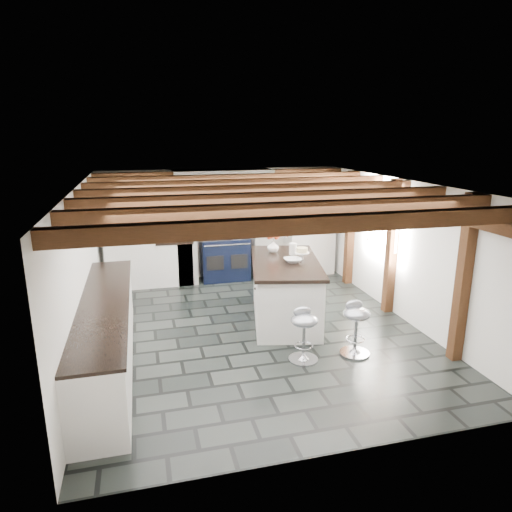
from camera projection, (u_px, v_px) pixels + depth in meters
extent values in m
plane|color=black|center=(256.00, 330.00, 7.24)|extent=(6.00, 6.00, 0.00)
plane|color=white|center=(221.00, 223.00, 9.74)|extent=(5.00, 0.00, 5.00)
plane|color=white|center=(82.00, 272.00, 6.34)|extent=(0.00, 6.00, 6.00)
plane|color=white|center=(402.00, 250.00, 7.54)|extent=(0.00, 6.00, 6.00)
plane|color=white|center=(256.00, 184.00, 6.64)|extent=(6.00, 6.00, 0.00)
cube|color=white|center=(186.00, 237.00, 9.32)|extent=(0.40, 0.60, 1.90)
cube|color=white|center=(261.00, 233.00, 9.71)|extent=(0.40, 0.60, 1.90)
cube|color=#4C2715|center=(223.00, 185.00, 9.24)|extent=(2.10, 0.65, 0.18)
cube|color=white|center=(223.00, 177.00, 9.20)|extent=(2.00, 0.60, 0.31)
cube|color=black|center=(226.00, 184.00, 8.93)|extent=(1.00, 0.03, 0.22)
cube|color=silver|center=(226.00, 184.00, 8.91)|extent=(0.90, 0.01, 0.14)
cube|color=white|center=(138.00, 237.00, 9.08)|extent=(1.30, 0.58, 2.00)
cube|color=white|center=(310.00, 228.00, 9.96)|extent=(1.00, 0.58, 2.00)
cube|color=white|center=(107.00, 335.00, 6.04)|extent=(0.60, 3.80, 0.88)
cube|color=black|center=(104.00, 302.00, 5.92)|extent=(0.64, 3.80, 0.04)
cube|color=white|center=(174.00, 262.00, 9.40)|extent=(0.70, 0.60, 0.88)
cube|color=black|center=(173.00, 240.00, 9.28)|extent=(0.74, 0.64, 0.04)
cube|color=#4C2715|center=(402.00, 202.00, 7.31)|extent=(0.15, 5.80, 0.14)
plane|color=white|center=(385.00, 220.00, 7.99)|extent=(0.00, 0.90, 0.90)
cube|color=#4C2715|center=(326.00, 224.00, 4.23)|extent=(5.00, 0.16, 0.16)
cube|color=#4C2715|center=(295.00, 209.00, 5.04)|extent=(5.00, 0.16, 0.16)
cube|color=#4C2715|center=(273.00, 198.00, 5.85)|extent=(5.00, 0.16, 0.16)
cube|color=#4C2715|center=(256.00, 190.00, 6.66)|extent=(5.00, 0.16, 0.16)
cube|color=#4C2715|center=(243.00, 184.00, 7.47)|extent=(5.00, 0.16, 0.16)
cube|color=#4C2715|center=(233.00, 179.00, 8.28)|extent=(5.00, 0.16, 0.16)
cube|color=#4C2715|center=(224.00, 175.00, 9.09)|extent=(5.00, 0.16, 0.16)
cube|color=#4C2715|center=(463.00, 279.00, 6.02)|extent=(0.15, 0.15, 2.30)
cube|color=#4C2715|center=(392.00, 247.00, 7.70)|extent=(0.15, 0.15, 2.30)
cube|color=#4C2715|center=(350.00, 228.00, 9.20)|extent=(0.15, 0.15, 2.30)
cylinder|color=black|center=(286.00, 209.00, 6.79)|extent=(0.01, 0.01, 0.56)
cylinder|color=white|center=(286.00, 230.00, 6.88)|extent=(0.09, 0.09, 0.22)
cylinder|color=black|center=(283.00, 205.00, 7.09)|extent=(0.01, 0.01, 0.56)
cylinder|color=white|center=(283.00, 226.00, 7.17)|extent=(0.09, 0.09, 0.22)
cylinder|color=black|center=(281.00, 202.00, 7.38)|extent=(0.01, 0.01, 0.56)
cylinder|color=white|center=(280.00, 222.00, 7.47)|extent=(0.09, 0.09, 0.22)
cube|color=black|center=(225.00, 258.00, 9.63)|extent=(1.00, 0.60, 0.90)
ellipsoid|color=silver|center=(212.00, 237.00, 9.44)|extent=(0.28, 0.28, 0.11)
ellipsoid|color=silver|center=(236.00, 236.00, 9.56)|extent=(0.28, 0.28, 0.11)
cylinder|color=silver|center=(227.00, 245.00, 9.23)|extent=(0.95, 0.03, 0.03)
cube|color=black|center=(215.00, 263.00, 9.29)|extent=(0.35, 0.02, 0.30)
cube|color=black|center=(239.00, 261.00, 9.41)|extent=(0.35, 0.02, 0.30)
cube|color=white|center=(285.00, 292.00, 7.54)|extent=(1.38, 2.13, 0.96)
cube|color=black|center=(285.00, 262.00, 7.41)|extent=(1.49, 2.23, 0.05)
imported|color=white|center=(273.00, 246.00, 7.89)|extent=(0.24, 0.24, 0.21)
ellipsoid|color=#C33D1B|center=(273.00, 237.00, 7.85)|extent=(0.22, 0.22, 0.13)
cylinder|color=white|center=(293.00, 249.00, 7.75)|extent=(0.13, 0.13, 0.20)
imported|color=white|center=(293.00, 260.00, 7.29)|extent=(0.34, 0.34, 0.07)
cylinder|color=white|center=(302.00, 256.00, 7.45)|extent=(0.05, 0.05, 0.11)
cylinder|color=white|center=(302.00, 253.00, 7.43)|extent=(0.24, 0.24, 0.02)
cylinder|color=beige|center=(302.00, 250.00, 7.42)|extent=(0.19, 0.19, 0.08)
cylinder|color=silver|center=(354.00, 353.00, 6.44)|extent=(0.42, 0.42, 0.03)
cone|color=silver|center=(355.00, 350.00, 6.43)|extent=(0.19, 0.19, 0.08)
cylinder|color=silver|center=(356.00, 334.00, 6.36)|extent=(0.05, 0.05, 0.52)
torus|color=silver|center=(355.00, 339.00, 6.39)|extent=(0.27, 0.27, 0.02)
ellipsoid|color=#90949E|center=(357.00, 314.00, 6.29)|extent=(0.38, 0.38, 0.17)
ellipsoid|color=#90949E|center=(354.00, 305.00, 6.35)|extent=(0.27, 0.11, 0.15)
cylinder|color=silver|center=(303.00, 359.00, 6.27)|extent=(0.41, 0.41, 0.03)
cone|color=silver|center=(303.00, 357.00, 6.26)|extent=(0.18, 0.18, 0.07)
cylinder|color=silver|center=(304.00, 340.00, 6.19)|extent=(0.05, 0.05, 0.51)
torus|color=silver|center=(304.00, 345.00, 6.21)|extent=(0.26, 0.26, 0.02)
ellipsoid|color=#90949E|center=(304.00, 320.00, 6.11)|extent=(0.38, 0.38, 0.17)
ellipsoid|color=#90949E|center=(302.00, 311.00, 6.18)|extent=(0.26, 0.11, 0.14)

